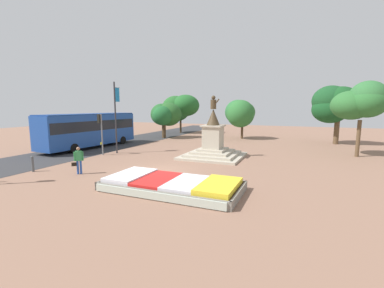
{
  "coord_description": "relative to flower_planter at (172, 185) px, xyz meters",
  "views": [
    {
      "loc": [
        8.32,
        -14.39,
        4.24
      ],
      "look_at": [
        1.36,
        2.49,
        1.61
      ],
      "focal_mm": 24.0,
      "sensor_mm": 36.0,
      "label": 1
    }
  ],
  "objects": [
    {
      "name": "flower_planter",
      "position": [
        0.0,
        0.0,
        0.0
      ],
      "size": [
        7.17,
        3.47,
        0.64
      ],
      "color": "#38281C",
      "rests_on": "ground_plane"
    },
    {
      "name": "city_bus",
      "position": [
        -14.26,
        9.28,
        1.76
      ],
      "size": [
        3.24,
        11.17,
        3.57
      ],
      "color": "#1E4799",
      "rests_on": "ground_plane"
    },
    {
      "name": "park_tree_street_side",
      "position": [
        -1.38,
        23.05,
        3.2
      ],
      "size": [
        4.06,
        4.01,
        5.24
      ],
      "color": "#4C3823",
      "rests_on": "ground_plane"
    },
    {
      "name": "pedestrian_with_handbag",
      "position": [
        -6.93,
        0.61,
        0.72
      ],
      "size": [
        0.59,
        0.55,
        1.76
      ],
      "color": "#264CA5",
      "rests_on": "ground_plane"
    },
    {
      "name": "park_tree_mid_canopy",
      "position": [
        -11.22,
        20.15,
        2.91
      ],
      "size": [
        4.34,
        4.35,
        4.85
      ],
      "color": "#4C3823",
      "rests_on": "ground_plane"
    },
    {
      "name": "park_tree_behind_statue",
      "position": [
        9.49,
        22.09,
        4.35
      ],
      "size": [
        4.84,
        4.05,
        6.7
      ],
      "color": "brown",
      "rests_on": "ground_plane"
    },
    {
      "name": "kerb_bollard_mid_a",
      "position": [
        -10.25,
        -0.09,
        0.28
      ],
      "size": [
        0.17,
        0.17,
        1.06
      ],
      "color": "#4C5156",
      "rests_on": "ground_plane"
    },
    {
      "name": "traffic_light_mid_block",
      "position": [
        -10.27,
        6.43,
        2.23
      ],
      "size": [
        0.42,
        0.3,
        3.64
      ],
      "color": "slate",
      "rests_on": "ground_plane"
    },
    {
      "name": "statue_monument",
      "position": [
        -0.75,
        9.22,
        0.75
      ],
      "size": [
        4.99,
        4.99,
        5.2
      ],
      "color": "#B2A894",
      "rests_on": "ground_plane"
    },
    {
      "name": "banner_pole",
      "position": [
        -9.62,
        7.73,
        3.19
      ],
      "size": [
        0.15,
        0.75,
        6.5
      ],
      "color": "#2D2D33",
      "rests_on": "ground_plane"
    },
    {
      "name": "park_tree_far_right",
      "position": [
        -12.21,
        27.05,
        3.88
      ],
      "size": [
        6.18,
        4.76,
        6.25
      ],
      "color": "#4C3823",
      "rests_on": "ground_plane"
    },
    {
      "name": "street_asphalt_strip",
      "position": [
        -13.77,
        2.99,
        -0.28
      ],
      "size": [
        6.47,
        82.88,
        0.01
      ],
      "primitive_type": "cube",
      "color": "#333335",
      "rests_on": "ground_plane"
    },
    {
      "name": "ground_plane",
      "position": [
        -2.5,
        2.99,
        -0.28
      ],
      "size": [
        94.72,
        94.72,
        0.0
      ],
      "primitive_type": "plane",
      "color": "#8C6651"
    },
    {
      "name": "park_tree_far_left",
      "position": [
        10.75,
        14.43,
        4.4
      ],
      "size": [
        4.26,
        3.73,
        6.43
      ],
      "color": "brown",
      "rests_on": "ground_plane"
    }
  ]
}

